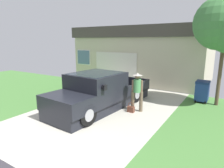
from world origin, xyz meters
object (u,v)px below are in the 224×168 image
object	(u,v)px
house_with_garage	(145,54)
wheeled_trash_bin	(202,91)
person_with_hat	(137,89)
handbag	(131,109)
pickup_truck	(97,93)

from	to	relation	value
house_with_garage	wheeled_trash_bin	world-z (taller)	house_with_garage
person_with_hat	handbag	distance (m)	0.86
pickup_truck	person_with_hat	world-z (taller)	person_with_hat
handbag	house_with_garage	xyz separation A→B (m)	(-2.37, 7.14, 1.82)
pickup_truck	house_with_garage	bearing A→B (deg)	-78.37
handbag	house_with_garage	size ratio (longest dim) A/B	0.05
pickup_truck	wheeled_trash_bin	bearing A→B (deg)	-132.22
pickup_truck	wheeled_trash_bin	xyz separation A→B (m)	(3.73, 3.51, -0.16)
wheeled_trash_bin	pickup_truck	bearing A→B (deg)	-136.75
pickup_truck	house_with_garage	world-z (taller)	house_with_garage
person_with_hat	house_with_garage	size ratio (longest dim) A/B	0.18
handbag	wheeled_trash_bin	world-z (taller)	wheeled_trash_bin
person_with_hat	wheeled_trash_bin	bearing A→B (deg)	-143.00
house_with_garage	wheeled_trash_bin	xyz separation A→B (m)	(4.67, -4.04, -1.40)
handbag	person_with_hat	bearing A→B (deg)	60.87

